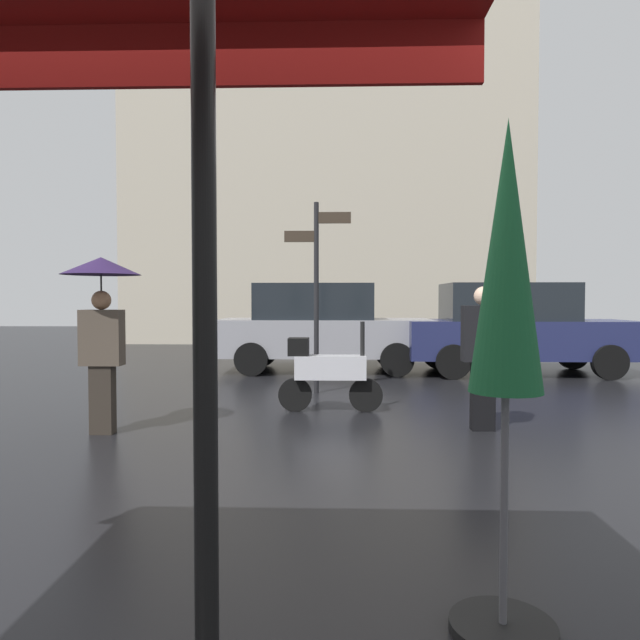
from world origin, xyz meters
name	(u,v)px	position (x,y,z in m)	size (l,w,h in m)	color
ground_plane	(249,601)	(0.00, 0.00, 0.00)	(60.00, 60.00, 0.00)	black
folded_patio_umbrella_near	(507,289)	(1.21, -0.24, 1.58)	(0.49, 0.49, 2.34)	black
pedestrian_with_umbrella	(101,302)	(-2.23, 3.59, 1.51)	(0.88, 0.88, 2.01)	#2A241E
pedestrian_with_bag	(484,349)	(2.16, 3.90, 0.95)	(0.52, 0.24, 1.69)	black
parked_scooter	(327,371)	(0.30, 4.95, 0.56)	(1.43, 0.32, 1.23)	black
parked_car_left	(321,326)	(0.10, 9.47, 0.96)	(4.49, 1.92, 1.87)	gray
parked_car_right	(514,328)	(4.09, 9.11, 0.96)	(4.57, 1.91, 1.87)	#1E234C
street_signpost	(317,278)	(0.11, 6.50, 1.88)	(1.08, 0.08, 3.11)	black
building_block	(325,135)	(0.00, 17.77, 7.38)	(14.24, 2.11, 14.76)	#B2A893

